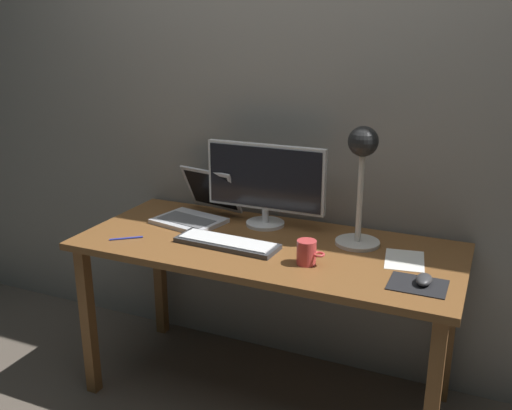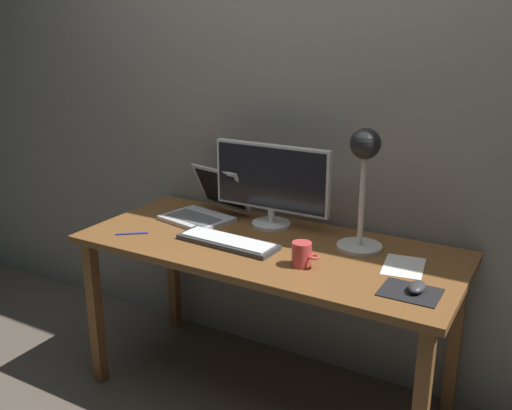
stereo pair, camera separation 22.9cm
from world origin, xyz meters
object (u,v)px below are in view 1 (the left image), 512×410
at_px(desk_lamp, 362,167).
at_px(coffee_mug, 307,252).
at_px(pen, 126,238).
at_px(mouse, 424,279).
at_px(monitor, 265,181).
at_px(keyboard_main, 227,243).
at_px(laptop, 200,206).

distance_m(desk_lamp, coffee_mug, 0.42).
bearing_deg(desk_lamp, pen, -159.72).
distance_m(mouse, coffee_mug, 0.44).
bearing_deg(mouse, desk_lamp, 137.23).
height_order(monitor, pen, monitor).
distance_m(keyboard_main, coffee_mug, 0.37).
xyz_separation_m(desk_lamp, mouse, (0.31, -0.29, -0.31)).
relative_size(coffee_mug, pen, 0.79).
height_order(mouse, pen, mouse).
bearing_deg(desk_lamp, laptop, 178.17).
bearing_deg(monitor, laptop, -172.99).
bearing_deg(laptop, coffee_mug, -25.56).
height_order(monitor, desk_lamp, desk_lamp).
xyz_separation_m(keyboard_main, mouse, (0.80, -0.05, 0.01)).
distance_m(laptop, desk_lamp, 0.81).
bearing_deg(laptop, monitor, 7.01).
bearing_deg(pen, monitor, 40.33).
bearing_deg(coffee_mug, pen, -175.64).
distance_m(monitor, keyboard_main, 0.36).
bearing_deg(monitor, keyboard_main, -99.24).
distance_m(monitor, desk_lamp, 0.47).
bearing_deg(desk_lamp, coffee_mug, -114.55).
xyz_separation_m(coffee_mug, pen, (-0.79, -0.06, -0.04)).
relative_size(keyboard_main, pen, 3.19).
xyz_separation_m(laptop, mouse, (1.07, -0.31, -0.04)).
relative_size(monitor, laptop, 1.44).
bearing_deg(monitor, pen, -139.67).
height_order(keyboard_main, coffee_mug, coffee_mug).
height_order(mouse, coffee_mug, coffee_mug).
distance_m(monitor, pen, 0.66).
bearing_deg(mouse, pen, -177.48).
bearing_deg(keyboard_main, pen, -165.72).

